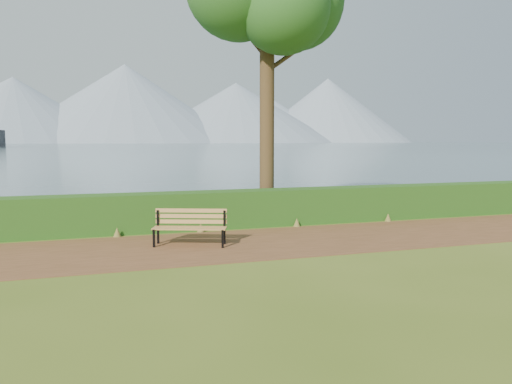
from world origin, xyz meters
name	(u,v)px	position (x,y,z in m)	size (l,w,h in m)	color
ground	(266,245)	(0.00, 0.00, 0.00)	(140.00, 140.00, 0.00)	#475C1A
path	(262,243)	(0.00, 0.30, 0.01)	(40.00, 3.40, 0.01)	#53341C
hedge	(236,209)	(0.00, 2.60, 0.50)	(32.00, 0.85, 1.00)	#164012
water	(103,144)	(0.00, 260.00, 0.01)	(700.00, 510.00, 0.00)	#466571
mountains	(87,107)	(-9.17, 406.05, 27.70)	(585.00, 190.00, 70.00)	gray
bench	(190,225)	(-1.64, 0.54, 0.48)	(1.71, 1.01, 0.83)	black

